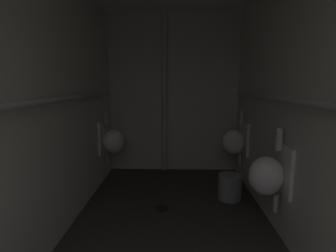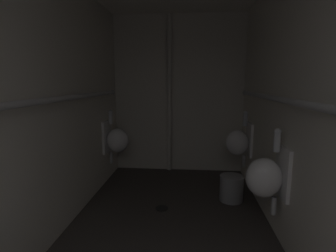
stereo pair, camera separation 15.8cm
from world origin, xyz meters
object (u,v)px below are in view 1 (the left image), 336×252
(urinal_left_mid, at_px, (112,140))
(floor_drain, at_px, (162,208))
(urinal_right_far, at_px, (235,141))
(urinal_right_mid, at_px, (269,175))
(standpipe_back_wall, at_px, (165,95))
(waste_bin, at_px, (230,187))

(urinal_left_mid, xyz_separation_m, floor_drain, (0.72, -0.78, -0.59))
(urinal_left_mid, distance_m, urinal_right_far, 1.68)
(urinal_left_mid, height_order, urinal_right_mid, same)
(floor_drain, bearing_deg, urinal_right_far, 39.09)
(urinal_right_mid, bearing_deg, standpipe_back_wall, 118.74)
(urinal_right_mid, height_order, floor_drain, urinal_right_mid)
(floor_drain, xyz_separation_m, waste_bin, (0.80, 0.27, 0.15))
(urinal_right_far, bearing_deg, urinal_left_mid, 179.83)
(urinal_right_far, distance_m, floor_drain, 1.36)
(urinal_right_far, xyz_separation_m, standpipe_back_wall, (-0.97, 0.48, 0.59))
(standpipe_back_wall, bearing_deg, waste_bin, -50.09)
(floor_drain, bearing_deg, urinal_right_mid, -28.79)
(urinal_left_mid, height_order, waste_bin, urinal_left_mid)
(urinal_right_mid, distance_m, standpipe_back_wall, 2.11)
(floor_drain, distance_m, waste_bin, 0.86)
(standpipe_back_wall, distance_m, waste_bin, 1.64)
(urinal_left_mid, bearing_deg, waste_bin, -18.38)
(urinal_right_mid, xyz_separation_m, urinal_right_far, (0.00, 1.30, 0.00))
(urinal_left_mid, relative_size, urinal_right_mid, 1.00)
(urinal_left_mid, xyz_separation_m, waste_bin, (1.52, -0.51, -0.45))
(standpipe_back_wall, bearing_deg, floor_drain, -89.09)
(waste_bin, bearing_deg, standpipe_back_wall, 129.91)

